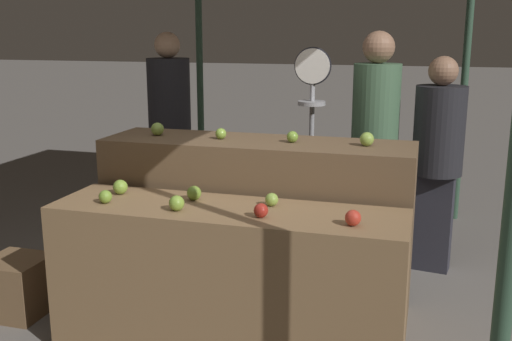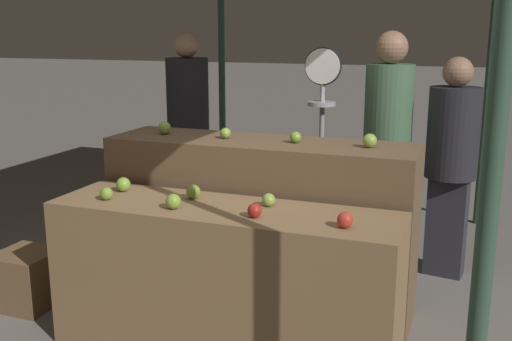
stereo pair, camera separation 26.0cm
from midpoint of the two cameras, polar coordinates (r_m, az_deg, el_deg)
The scene contains 18 objects.
display_counter_front at distance 3.44m, azimuth -4.98°, elevation -10.53°, with size 1.97×0.55×0.86m, color olive.
display_counter_back at distance 3.91m, azimuth -1.84°, elevation -5.35°, with size 1.97×0.55×1.13m, color brown.
apple_front_0 at distance 3.50m, azimuth -16.24°, elevation -2.43°, with size 0.08×0.08×0.08m, color #7AA338.
apple_front_1 at distance 3.26m, azimuth -9.84°, elevation -3.11°, with size 0.08×0.08×0.08m, color #84AD3D.
apple_front_2 at distance 3.10m, azimuth -1.93°, elevation -3.85°, with size 0.08×0.08×0.08m, color #AD281E.
apple_front_3 at distance 2.99m, azimuth 6.78°, elevation -4.53°, with size 0.08×0.08×0.08m, color red.
apple_front_4 at distance 3.66m, azimuth -14.80°, elevation -1.55°, with size 0.09×0.09×0.09m, color #84AD3D.
apple_front_5 at distance 3.45m, azimuth -8.08°, elevation -2.16°, with size 0.08×0.08×0.08m, color #7AA338.
apple_front_6 at distance 3.30m, azimuth -0.75°, elevation -2.81°, with size 0.07×0.07×0.07m, color #8EB247.
apple_back_0 at distance 4.03m, azimuth -11.21°, elevation 3.88°, with size 0.09×0.09×0.09m, color #8EB247.
apple_back_1 at distance 3.84m, azimuth -5.31°, elevation 3.50°, with size 0.07×0.07×0.07m, color #84AD3D.
apple_back_2 at distance 3.70m, azimuth 1.48°, elevation 3.21°, with size 0.07×0.07×0.07m, color #7AA338.
apple_back_3 at distance 3.62m, azimuth 8.51°, elevation 2.96°, with size 0.08×0.08×0.08m, color #8EB247.
produce_scale at distance 4.37m, azimuth 3.63°, elevation 5.51°, with size 0.27×0.20×1.70m.
person_vendor_at_scale at distance 4.61m, azimuth 9.67°, elevation 3.55°, with size 0.43×0.43×1.81m.
person_customer_left at distance 5.69m, azimuth -9.54°, elevation 5.17°, with size 0.41×0.41×1.80m.
person_customer_right at distance 4.63m, azimuth 15.40°, elevation 1.82°, with size 0.42×0.42×1.63m.
wooden_crate_side at distance 4.31m, azimuth -23.42°, elevation -10.10°, with size 0.37×0.37×0.37m, color brown.
Camera 1 is at (1.03, -2.97, 1.81)m, focal length 42.00 mm.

